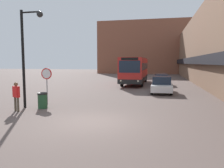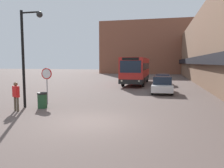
% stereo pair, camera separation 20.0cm
% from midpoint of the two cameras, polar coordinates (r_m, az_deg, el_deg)
% --- Properties ---
extents(ground_plane, '(160.00, 160.00, 0.00)m').
position_cam_midpoint_polar(ground_plane, '(10.35, -5.73, -9.89)').
color(ground_plane, brown).
extents(building_row_right, '(5.50, 60.00, 9.38)m').
position_cam_midpoint_polar(building_row_right, '(34.22, 24.18, 8.28)').
color(building_row_right, brown).
rests_on(building_row_right, ground_plane).
extents(building_backdrop_far, '(26.00, 8.00, 13.41)m').
position_cam_midpoint_polar(building_backdrop_far, '(59.11, 9.46, 9.30)').
color(building_backdrop_far, brown).
rests_on(building_backdrop_far, ground_plane).
extents(city_bus, '(2.62, 11.12, 3.35)m').
position_cam_midpoint_polar(city_bus, '(28.73, 5.87, 3.67)').
color(city_bus, red).
rests_on(city_bus, ground_plane).
extents(parked_car_front, '(1.85, 4.28, 1.52)m').
position_cam_midpoint_polar(parked_car_front, '(20.54, 12.54, -0.16)').
color(parked_car_front, silver).
rests_on(parked_car_front, ground_plane).
extents(parked_car_back, '(1.82, 4.73, 1.36)m').
position_cam_midpoint_polar(parked_car_back, '(27.92, 12.52, 1.18)').
color(parked_car_back, silver).
rests_on(parked_car_back, ground_plane).
extents(stop_sign, '(0.76, 0.08, 2.40)m').
position_cam_midpoint_polar(stop_sign, '(15.50, -17.06, 1.57)').
color(stop_sign, gray).
rests_on(stop_sign, ground_plane).
extents(street_lamp, '(1.46, 0.36, 5.86)m').
position_cam_midpoint_polar(street_lamp, '(14.19, -21.66, 8.88)').
color(street_lamp, black).
rests_on(street_lamp, ground_plane).
extents(pedestrian, '(0.50, 0.38, 1.67)m').
position_cam_midpoint_polar(pedestrian, '(13.48, -24.13, -2.39)').
color(pedestrian, brown).
rests_on(pedestrian, ground_plane).
extents(trash_bin, '(0.59, 0.59, 0.95)m').
position_cam_midpoint_polar(trash_bin, '(13.96, -18.07, -4.09)').
color(trash_bin, '#234C2D').
rests_on(trash_bin, ground_plane).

